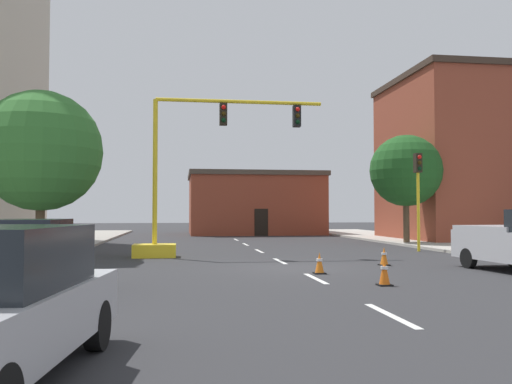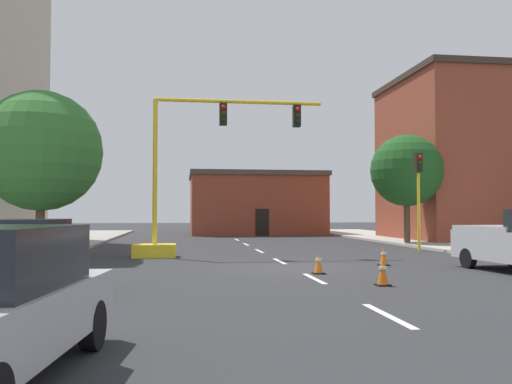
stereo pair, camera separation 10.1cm
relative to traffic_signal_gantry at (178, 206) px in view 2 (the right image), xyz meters
name	(u,v)px [view 2 (the right image)]	position (x,y,z in m)	size (l,w,h in m)	color
ground_plane	(293,268)	(3.93, -5.06, -2.19)	(160.00, 160.00, 0.00)	#2D2D30
sidewalk_left	(12,252)	(-7.61, 2.94, -2.12)	(6.00, 56.00, 0.14)	#9E998E
sidewalk_right	(478,247)	(15.46, 2.94, -2.12)	(6.00, 56.00, 0.14)	#B2ADA3
lane_stripe_seg_1	(388,315)	(3.93, -13.56, -2.19)	(0.16, 2.40, 0.01)	silver
lane_stripe_seg_2	(314,279)	(3.93, -8.06, -2.19)	(0.16, 2.40, 0.01)	silver
lane_stripe_seg_3	(280,261)	(3.93, -2.56, -2.19)	(0.16, 2.40, 0.01)	silver
lane_stripe_seg_4	(259,251)	(3.93, 2.94, -2.19)	(0.16, 2.40, 0.01)	silver
lane_stripe_seg_5	(246,244)	(3.93, 8.44, -2.19)	(0.16, 2.40, 0.01)	silver
lane_stripe_seg_6	(237,240)	(3.93, 13.94, -2.19)	(0.16, 2.40, 0.01)	silver
building_brick_center	(255,203)	(6.57, 24.05, 0.51)	(11.60, 9.25, 5.38)	brown
building_row_right	(492,159)	(21.51, 11.21, 3.41)	(13.63, 10.22, 11.18)	brown
traffic_signal_gantry	(178,206)	(0.00, 0.00, 0.00)	(8.17, 1.20, 6.83)	yellow
traffic_light_pole_right	(418,179)	(11.60, 1.60, 1.34)	(0.32, 0.47, 4.80)	yellow
tree_right_mid	(406,171)	(13.30, 6.85, 2.17)	(4.24, 4.24, 6.50)	brown
tree_left_near	(41,151)	(-5.57, -0.34, 2.22)	(4.92, 4.92, 6.88)	brown
sedan_navy_mid_left	(21,256)	(-3.48, -10.15, -1.30)	(1.92, 4.52, 1.74)	navy
traffic_cone_roadside_a	(384,256)	(7.31, -4.72, -1.87)	(0.36, 0.36, 0.66)	black
traffic_cone_roadside_b	(383,272)	(5.33, -9.74, -1.83)	(0.36, 0.36, 0.72)	black
traffic_cone_roadside_c	(318,263)	(4.35, -6.91, -1.86)	(0.36, 0.36, 0.67)	black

